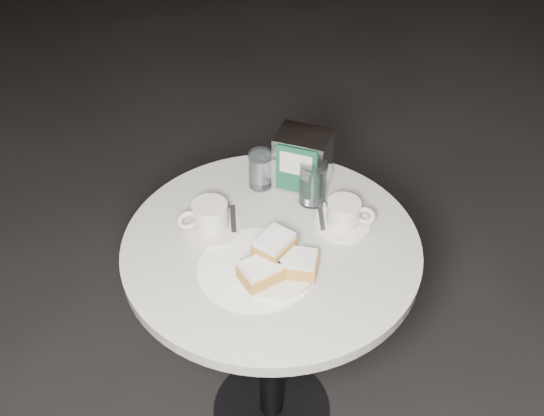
{
  "coord_description": "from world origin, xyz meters",
  "views": [
    {
      "loc": [
        0.09,
        -1.02,
        1.73
      ],
      "look_at": [
        0.0,
        0.02,
        0.83
      ],
      "focal_mm": 40.0,
      "sensor_mm": 36.0,
      "label": 1
    }
  ],
  "objects_px": {
    "water_glass_right": "(313,183)",
    "cafe_table": "(271,297)",
    "napkin_dispenser": "(303,160)",
    "coffee_cup_right": "(344,215)",
    "water_glass_left": "(261,170)",
    "coffee_cup_left": "(210,218)",
    "beignet_plate": "(277,263)"
  },
  "relations": [
    {
      "from": "beignet_plate",
      "to": "coffee_cup_left",
      "type": "xyz_separation_m",
      "value": [
        -0.17,
        0.13,
        0.0
      ]
    },
    {
      "from": "coffee_cup_right",
      "to": "napkin_dispenser",
      "type": "distance_m",
      "value": 0.19
    },
    {
      "from": "coffee_cup_right",
      "to": "cafe_table",
      "type": "bearing_deg",
      "value": -148.34
    },
    {
      "from": "cafe_table",
      "to": "coffee_cup_right",
      "type": "height_order",
      "value": "coffee_cup_right"
    },
    {
      "from": "beignet_plate",
      "to": "water_glass_left",
      "type": "height_order",
      "value": "water_glass_left"
    },
    {
      "from": "coffee_cup_left",
      "to": "coffee_cup_right",
      "type": "distance_m",
      "value": 0.32
    },
    {
      "from": "water_glass_right",
      "to": "water_glass_left",
      "type": "bearing_deg",
      "value": 159.24
    },
    {
      "from": "coffee_cup_left",
      "to": "water_glass_left",
      "type": "relative_size",
      "value": 1.92
    },
    {
      "from": "coffee_cup_left",
      "to": "napkin_dispenser",
      "type": "xyz_separation_m",
      "value": [
        0.21,
        0.19,
        0.04
      ]
    },
    {
      "from": "coffee_cup_left",
      "to": "napkin_dispenser",
      "type": "distance_m",
      "value": 0.29
    },
    {
      "from": "coffee_cup_left",
      "to": "water_glass_right",
      "type": "bearing_deg",
      "value": 2.86
    },
    {
      "from": "coffee_cup_right",
      "to": "water_glass_right",
      "type": "xyz_separation_m",
      "value": [
        -0.08,
        0.09,
        0.02
      ]
    },
    {
      "from": "beignet_plate",
      "to": "water_glass_right",
      "type": "relative_size",
      "value": 1.92
    },
    {
      "from": "napkin_dispenser",
      "to": "coffee_cup_right",
      "type": "bearing_deg",
      "value": -39.3
    },
    {
      "from": "water_glass_right",
      "to": "napkin_dispenser",
      "type": "relative_size",
      "value": 0.73
    },
    {
      "from": "cafe_table",
      "to": "beignet_plate",
      "type": "relative_size",
      "value": 3.45
    },
    {
      "from": "coffee_cup_right",
      "to": "napkin_dispenser",
      "type": "relative_size",
      "value": 1.01
    },
    {
      "from": "cafe_table",
      "to": "water_glass_left",
      "type": "bearing_deg",
      "value": 102.14
    },
    {
      "from": "coffee_cup_right",
      "to": "water_glass_right",
      "type": "height_order",
      "value": "water_glass_right"
    },
    {
      "from": "coffee_cup_left",
      "to": "water_glass_left",
      "type": "height_order",
      "value": "water_glass_left"
    },
    {
      "from": "coffee_cup_left",
      "to": "napkin_dispenser",
      "type": "relative_size",
      "value": 1.25
    },
    {
      "from": "beignet_plate",
      "to": "coffee_cup_left",
      "type": "relative_size",
      "value": 1.13
    },
    {
      "from": "coffee_cup_right",
      "to": "beignet_plate",
      "type": "bearing_deg",
      "value": -121.78
    },
    {
      "from": "water_glass_left",
      "to": "water_glass_right",
      "type": "distance_m",
      "value": 0.14
    },
    {
      "from": "water_glass_left",
      "to": "coffee_cup_right",
      "type": "bearing_deg",
      "value": -32.86
    },
    {
      "from": "water_glass_left",
      "to": "napkin_dispenser",
      "type": "height_order",
      "value": "napkin_dispenser"
    },
    {
      "from": "coffee_cup_left",
      "to": "cafe_table",
      "type": "bearing_deg",
      "value": -36.86
    },
    {
      "from": "water_glass_right",
      "to": "napkin_dispenser",
      "type": "xyz_separation_m",
      "value": [
        -0.03,
        0.06,
        0.02
      ]
    },
    {
      "from": "coffee_cup_left",
      "to": "napkin_dispenser",
      "type": "height_order",
      "value": "napkin_dispenser"
    },
    {
      "from": "coffee_cup_right",
      "to": "water_glass_left",
      "type": "xyz_separation_m",
      "value": [
        -0.21,
        0.14,
        0.02
      ]
    },
    {
      "from": "beignet_plate",
      "to": "coffee_cup_right",
      "type": "relative_size",
      "value": 1.39
    },
    {
      "from": "water_glass_right",
      "to": "cafe_table",
      "type": "bearing_deg",
      "value": -120.0
    }
  ]
}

